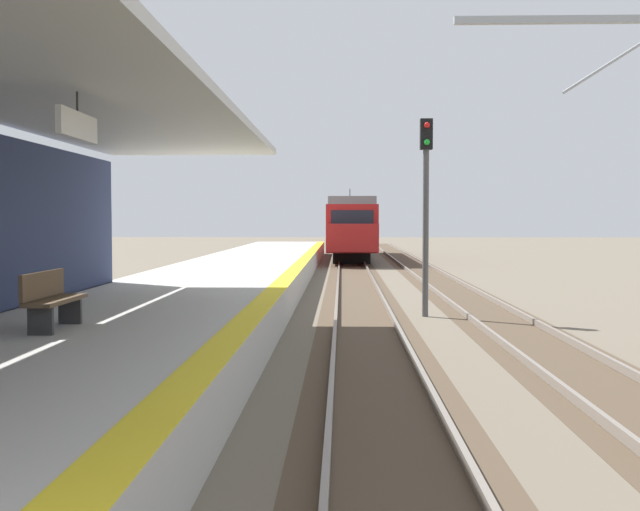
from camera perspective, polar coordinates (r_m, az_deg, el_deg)
name	(u,v)px	position (r m, az deg, el deg)	size (l,w,h in m)	color
station_platform	(176,311)	(17.92, -10.74, -4.13)	(5.00, 80.00, 0.91)	#B7B5AD
track_pair_nearest_platform	(362,309)	(21.54, 3.15, -4.02)	(2.34, 120.00, 0.16)	#4C3D2D
track_pair_middle	(483,309)	(21.89, 12.10, -3.96)	(2.34, 120.00, 0.16)	#4C3D2D
approaching_train	(351,226)	(50.42, 2.30, 2.25)	(2.93, 19.60, 4.76)	maroon
rail_signal_post	(426,196)	(20.28, 7.91, 4.45)	(0.32, 0.34, 5.20)	#4C4C4C
platform_bench	(51,298)	(12.28, -19.44, -3.02)	(0.45, 1.60, 0.88)	brown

